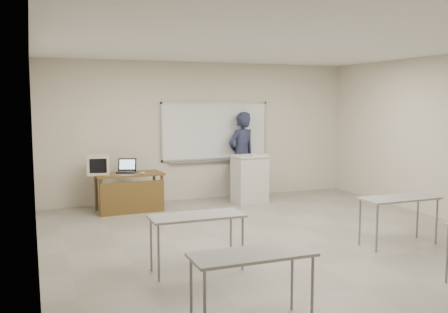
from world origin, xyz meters
name	(u,v)px	position (x,y,z in m)	size (l,w,h in m)	color
floor	(288,247)	(0.00, 0.00, -0.01)	(7.00, 8.00, 0.01)	gray
whiteboard	(215,132)	(0.30, 3.97, 1.48)	(2.48, 0.10, 1.31)	white
student_desks	(342,224)	(0.00, -1.35, 0.67)	(4.40, 2.20, 0.73)	gray
instructor_desk	(130,186)	(-1.76, 3.19, 0.52)	(1.31, 0.65, 0.75)	brown
podium	(250,179)	(0.80, 3.20, 0.51)	(0.72, 0.53, 1.02)	#BBB7B2
crt_monitor	(99,164)	(-2.31, 3.43, 0.94)	(0.42, 0.47, 0.40)	beige
laptop	(125,169)	(-1.80, 3.46, 0.81)	(0.36, 0.33, 0.27)	black
mouse	(143,173)	(-1.53, 3.10, 0.77)	(0.11, 0.07, 0.04)	#9EA2A5
keyboard	(259,155)	(0.95, 3.08, 1.03)	(0.45, 0.15, 0.02)	beige
presenter	(241,155)	(0.85, 3.77, 0.96)	(0.70, 0.46, 1.92)	black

